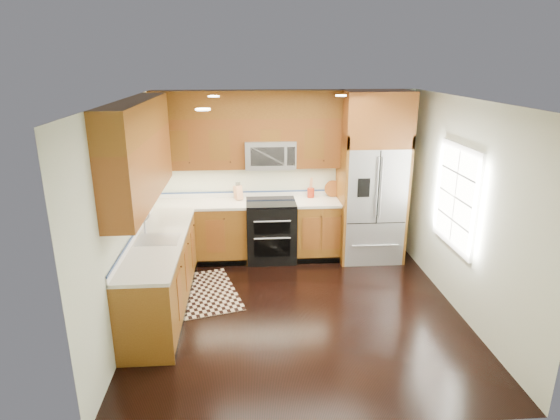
{
  "coord_description": "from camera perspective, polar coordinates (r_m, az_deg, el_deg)",
  "views": [
    {
      "loc": [
        -0.62,
        -5.19,
        3.03
      ],
      "look_at": [
        -0.19,
        0.6,
        1.15
      ],
      "focal_mm": 30.0,
      "sensor_mm": 36.0,
      "label": 1
    }
  ],
  "objects": [
    {
      "name": "refrigerator",
      "position": [
        7.29,
        11.16,
        3.88
      ],
      "size": [
        0.98,
        0.75,
        2.6
      ],
      "color": "#B2B2B7",
      "rests_on": "ground"
    },
    {
      "name": "upper_cabinets",
      "position": [
        6.38,
        -9.08,
        8.64
      ],
      "size": [
        2.85,
        3.0,
        1.15
      ],
      "color": "brown",
      "rests_on": "ground"
    },
    {
      "name": "range",
      "position": [
        7.33,
        -1.1,
        -2.53
      ],
      "size": [
        0.76,
        0.67,
        0.95
      ],
      "color": "black",
      "rests_on": "ground"
    },
    {
      "name": "wall_right",
      "position": [
        6.06,
        21.54,
        0.06
      ],
      "size": [
        0.02,
        4.0,
        2.6
      ],
      "primitive_type": "cube",
      "color": "silver",
      "rests_on": "ground"
    },
    {
      "name": "utensil_crock",
      "position": [
        7.41,
        3.78,
        2.36
      ],
      "size": [
        0.13,
        0.13,
        0.32
      ],
      "color": "#A72A14",
      "rests_on": "countertop"
    },
    {
      "name": "sink_faucet",
      "position": [
        5.89,
        -14.91,
        -2.92
      ],
      "size": [
        0.54,
        0.44,
        0.37
      ],
      "color": "#B2B2B7",
      "rests_on": "countertop"
    },
    {
      "name": "base_cabinets",
      "position": [
        6.64,
        -9.24,
        -5.18
      ],
      "size": [
        2.85,
        3.0,
        0.9
      ],
      "color": "brown",
      "rests_on": "ground"
    },
    {
      "name": "cutting_board",
      "position": [
        7.51,
        6.43,
        1.71
      ],
      "size": [
        0.29,
        0.29,
        0.02
      ],
      "primitive_type": "cylinder",
      "rotation": [
        0.0,
        0.0,
        -0.11
      ],
      "color": "brown",
      "rests_on": "countertop"
    },
    {
      "name": "knife_block",
      "position": [
        7.31,
        -5.12,
        2.15
      ],
      "size": [
        0.15,
        0.17,
        0.28
      ],
      "color": "tan",
      "rests_on": "countertop"
    },
    {
      "name": "wall_back",
      "position": [
        7.42,
        0.66,
        4.44
      ],
      "size": [
        4.0,
        0.02,
        2.6
      ],
      "primitive_type": "cube",
      "color": "silver",
      "rests_on": "ground"
    },
    {
      "name": "microwave",
      "position": [
        7.13,
        -1.21,
        6.84
      ],
      "size": [
        0.76,
        0.4,
        0.42
      ],
      "color": "#B2B2B7",
      "rests_on": "ground"
    },
    {
      "name": "ground",
      "position": [
        6.04,
        2.25,
        -12.19
      ],
      "size": [
        4.0,
        4.0,
        0.0
      ],
      "primitive_type": "plane",
      "color": "black",
      "rests_on": "ground"
    },
    {
      "name": "rug",
      "position": [
        6.55,
        -8.99,
        -9.81
      ],
      "size": [
        1.09,
        1.45,
        0.01
      ],
      "primitive_type": "cube",
      "rotation": [
        0.0,
        0.0,
        0.27
      ],
      "color": "black",
      "rests_on": "ground"
    },
    {
      "name": "window",
      "position": [
        6.2,
        20.68,
        1.5
      ],
      "size": [
        0.04,
        1.1,
        1.3
      ],
      "color": "white",
      "rests_on": "ground"
    },
    {
      "name": "countertop",
      "position": [
        6.57,
        -8.13,
        -0.99
      ],
      "size": [
        2.86,
        3.01,
        0.04
      ],
      "color": "silver",
      "rests_on": "base_cabinets"
    },
    {
      "name": "wall_left",
      "position": [
        5.64,
        -18.2,
        -0.85
      ],
      "size": [
        0.02,
        4.0,
        2.6
      ],
      "primitive_type": "cube",
      "color": "silver",
      "rests_on": "ground"
    }
  ]
}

